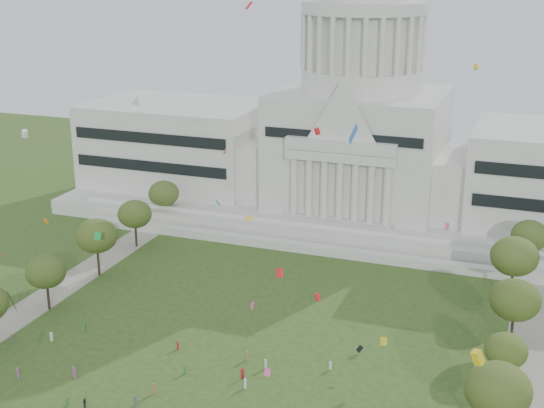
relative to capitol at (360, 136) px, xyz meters
name	(u,v)px	position (x,y,z in m)	size (l,w,h in m)	color
capitol	(360,136)	(0.00, 0.00, 0.00)	(160.00, 64.50, 91.30)	beige
path_left	(21,314)	(-48.00, -83.59, -22.28)	(8.00, 160.00, 0.04)	gray
path_right	(524,407)	(48.00, -83.59, -22.28)	(8.00, 160.00, 0.04)	gray
row_tree_r_2	(498,390)	(44.17, -96.15, -12.64)	(9.55, 9.55, 13.58)	black
row_tree_l_3	(46,272)	(-44.09, -79.67, -14.09)	(8.12, 8.12, 11.55)	black
row_tree_r_3	(506,351)	(44.40, -79.10, -15.21)	(7.01, 7.01, 9.98)	black
row_tree_l_4	(96,236)	(-44.08, -61.17, -12.90)	(9.29, 9.29, 13.21)	black
row_tree_r_4	(515,300)	(44.76, -63.55, -13.01)	(9.19, 9.19, 13.06)	black
row_tree_l_5	(135,214)	(-45.22, -42.58, -13.88)	(8.33, 8.33, 11.85)	black
row_tree_r_5	(514,256)	(43.49, -43.40, -12.37)	(9.82, 9.82, 13.96)	black
row_tree_l_6	(164,193)	(-46.87, -24.45, -14.02)	(8.19, 8.19, 11.64)	black
row_tree_r_6	(530,236)	(45.96, -25.46, -13.79)	(8.42, 8.42, 11.97)	black
person_8	(85,403)	(-17.25, -107.58, -21.43)	(0.84, 0.52, 1.72)	#26262B
distant_crowd	(129,383)	(-13.78, -99.93, -21.43)	(67.09, 35.13, 1.93)	olive
kite_swarm	(181,267)	(0.26, -106.60, 3.98)	(90.64, 100.55, 61.78)	yellow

